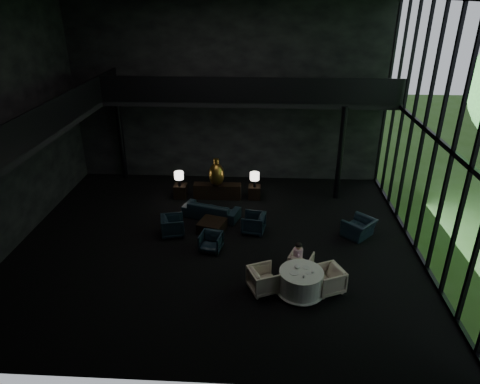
# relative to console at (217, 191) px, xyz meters

# --- Properties ---
(floor) EXTENTS (14.00, 12.00, 0.02)m
(floor) POSITION_rel_console_xyz_m (0.34, -3.67, -0.32)
(floor) COLOR black
(floor) RESTS_ON ground
(wall_back) EXTENTS (14.00, 0.04, 8.00)m
(wall_back) POSITION_rel_console_xyz_m (0.34, 2.33, 3.68)
(wall_back) COLOR black
(wall_back) RESTS_ON ground
(wall_front) EXTENTS (14.00, 0.04, 8.00)m
(wall_front) POSITION_rel_console_xyz_m (0.34, -9.67, 3.68)
(wall_front) COLOR black
(wall_front) RESTS_ON ground
(curtain_wall) EXTENTS (0.20, 12.00, 8.00)m
(curtain_wall) POSITION_rel_console_xyz_m (7.29, -3.67, 3.68)
(curtain_wall) COLOR black
(curtain_wall) RESTS_ON ground
(mezzanine_left) EXTENTS (2.00, 12.00, 0.25)m
(mezzanine_left) POSITION_rel_console_xyz_m (-5.66, -3.67, 3.68)
(mezzanine_left) COLOR black
(mezzanine_left) RESTS_ON wall_left
(mezzanine_back) EXTENTS (12.00, 2.00, 0.25)m
(mezzanine_back) POSITION_rel_console_xyz_m (1.34, 1.33, 3.68)
(mezzanine_back) COLOR black
(mezzanine_back) RESTS_ON wall_back
(railing_left) EXTENTS (0.06, 12.00, 1.00)m
(railing_left) POSITION_rel_console_xyz_m (-4.66, -3.67, 4.28)
(railing_left) COLOR black
(railing_left) RESTS_ON mezzanine_left
(railing_back) EXTENTS (12.00, 0.06, 1.00)m
(railing_back) POSITION_rel_console_xyz_m (1.34, 0.33, 4.28)
(railing_back) COLOR black
(railing_back) RESTS_ON mezzanine_back
(column_nw) EXTENTS (0.24, 0.24, 4.00)m
(column_nw) POSITION_rel_console_xyz_m (-4.66, 2.03, 1.68)
(column_nw) COLOR black
(column_nw) RESTS_ON floor
(column_ne) EXTENTS (0.24, 0.24, 4.00)m
(column_ne) POSITION_rel_console_xyz_m (5.14, 0.33, 1.68)
(column_ne) COLOR black
(column_ne) RESTS_ON floor
(console) EXTENTS (2.03, 0.46, 0.65)m
(console) POSITION_rel_console_xyz_m (0.00, 0.00, 0.00)
(console) COLOR black
(console) RESTS_ON floor
(bronze_urn) EXTENTS (0.65, 0.65, 1.21)m
(bronze_urn) POSITION_rel_console_xyz_m (-0.00, -0.14, 0.84)
(bronze_urn) COLOR #A66636
(bronze_urn) RESTS_ON console
(side_table_left) EXTENTS (0.53, 0.53, 0.59)m
(side_table_left) POSITION_rel_console_xyz_m (-1.60, -0.03, -0.03)
(side_table_left) COLOR black
(side_table_left) RESTS_ON floor
(table_lamp_left) EXTENTS (0.39, 0.39, 0.65)m
(table_lamp_left) POSITION_rel_console_xyz_m (-1.60, -0.14, 0.73)
(table_lamp_left) COLOR black
(table_lamp_left) RESTS_ON side_table_left
(side_table_right) EXTENTS (0.51, 0.51, 0.57)m
(side_table_right) POSITION_rel_console_xyz_m (1.60, 0.06, -0.04)
(side_table_right) COLOR black
(side_table_right) RESTS_ON floor
(table_lamp_right) EXTENTS (0.39, 0.39, 0.65)m
(table_lamp_right) POSITION_rel_console_xyz_m (1.60, -0.01, 0.71)
(table_lamp_right) COLOR black
(table_lamp_right) RESTS_ON side_table_right
(sofa) EXTENTS (2.46, 1.35, 0.92)m
(sofa) POSITION_rel_console_xyz_m (-0.06, -1.75, 0.14)
(sofa) COLOR black
(sofa) RESTS_ON floor
(lounge_armchair_west) EXTENTS (0.97, 1.01, 0.87)m
(lounge_armchair_west) POSITION_rel_console_xyz_m (-1.31, -3.18, 0.11)
(lounge_armchair_west) COLOR #1C3640
(lounge_armchair_west) RESTS_ON floor
(lounge_armchair_east) EXTENTS (0.91, 0.96, 0.86)m
(lounge_armchair_east) POSITION_rel_console_xyz_m (1.63, -2.82, 0.11)
(lounge_armchair_east) COLOR #122230
(lounge_armchair_east) RESTS_ON floor
(lounge_armchair_south) EXTENTS (0.78, 0.75, 0.70)m
(lounge_armchair_south) POSITION_rel_console_xyz_m (0.21, -4.15, 0.02)
(lounge_armchair_south) COLOR #152833
(lounge_armchair_south) RESTS_ON floor
(window_armchair) EXTENTS (1.20, 1.21, 0.90)m
(window_armchair) POSITION_rel_console_xyz_m (5.46, -2.91, 0.13)
(window_armchair) COLOR #162C37
(window_armchair) RESTS_ON floor
(coffee_table) EXTENTS (1.13, 1.13, 0.41)m
(coffee_table) POSITION_rel_console_xyz_m (0.09, -2.82, -0.12)
(coffee_table) COLOR black
(coffee_table) RESTS_ON floor
(dining_table) EXTENTS (1.47, 1.47, 0.75)m
(dining_table) POSITION_rel_console_xyz_m (3.12, -6.27, 0.00)
(dining_table) COLOR white
(dining_table) RESTS_ON floor
(dining_chair_north) EXTENTS (0.80, 0.77, 0.64)m
(dining_chair_north) POSITION_rel_console_xyz_m (3.21, -5.18, -0.00)
(dining_chair_north) COLOR #B0A38B
(dining_chair_north) RESTS_ON floor
(dining_chair_east) EXTENTS (1.13, 1.16, 0.92)m
(dining_chair_east) POSITION_rel_console_xyz_m (3.92, -6.13, 0.14)
(dining_chair_east) COLOR #C6B09D
(dining_chair_east) RESTS_ON floor
(dining_chair_west) EXTENTS (1.12, 1.15, 0.92)m
(dining_chair_west) POSITION_rel_console_xyz_m (2.04, -6.23, 0.14)
(dining_chair_west) COLOR beige
(dining_chair_west) RESTS_ON floor
(child) EXTENTS (0.29, 0.29, 0.63)m
(child) POSITION_rel_console_xyz_m (3.09, -5.25, 0.44)
(child) COLOR pink
(child) RESTS_ON dining_chair_north
(plate_a) EXTENTS (0.27, 0.27, 0.02)m
(plate_a) POSITION_rel_console_xyz_m (2.90, -6.37, 0.44)
(plate_a) COLOR white
(plate_a) RESTS_ON dining_table
(plate_b) EXTENTS (0.22, 0.22, 0.01)m
(plate_b) POSITION_rel_console_xyz_m (3.27, -6.07, 0.43)
(plate_b) COLOR white
(plate_b) RESTS_ON dining_table
(saucer) EXTENTS (0.18, 0.18, 0.01)m
(saucer) POSITION_rel_console_xyz_m (3.32, -6.35, 0.43)
(saucer) COLOR white
(saucer) RESTS_ON dining_table
(coffee_cup) EXTENTS (0.10, 0.10, 0.06)m
(coffee_cup) POSITION_rel_console_xyz_m (3.43, -6.32, 0.47)
(coffee_cup) COLOR white
(coffee_cup) RESTS_ON saucer
(cereal_bowl) EXTENTS (0.17, 0.17, 0.08)m
(cereal_bowl) POSITION_rel_console_xyz_m (3.00, -6.10, 0.47)
(cereal_bowl) COLOR white
(cereal_bowl) RESTS_ON dining_table
(cream_pot) EXTENTS (0.07, 0.07, 0.07)m
(cream_pot) POSITION_rel_console_xyz_m (3.15, -6.57, 0.46)
(cream_pot) COLOR #99999E
(cream_pot) RESTS_ON dining_table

